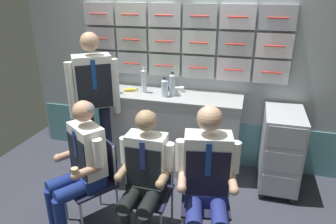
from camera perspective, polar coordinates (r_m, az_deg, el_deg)
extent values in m
cube|color=#9AA5A8|center=(3.82, 3.74, 6.04)|extent=(4.20, 0.06, 2.15)
cube|color=#58959F|center=(4.07, 3.37, -4.82)|extent=(4.12, 0.01, 0.58)
cube|color=#AAB0B5|center=(4.08, -11.84, 9.16)|extent=(0.38, 0.06, 0.26)
cylinder|color=red|center=(4.05, -12.08, 9.04)|extent=(0.21, 0.01, 0.01)
cube|color=#B0B6BA|center=(3.91, -6.42, 8.95)|extent=(0.38, 0.06, 0.26)
cylinder|color=red|center=(3.88, -6.63, 8.83)|extent=(0.21, 0.01, 0.01)
cube|color=#B7C1B7|center=(3.78, -0.59, 8.64)|extent=(0.38, 0.06, 0.26)
cylinder|color=red|center=(3.75, -0.75, 8.52)|extent=(0.21, 0.01, 0.01)
cube|color=#B3BABC|center=(3.69, 5.58, 8.22)|extent=(0.38, 0.06, 0.26)
cylinder|color=red|center=(3.66, 5.47, 8.09)|extent=(0.21, 0.01, 0.01)
cube|color=silver|center=(3.65, 11.96, 7.68)|extent=(0.38, 0.06, 0.26)
cylinder|color=red|center=(3.61, 11.91, 7.54)|extent=(0.21, 0.01, 0.01)
cube|color=silver|center=(3.65, 18.39, 7.04)|extent=(0.38, 0.06, 0.26)
cylinder|color=red|center=(3.61, 18.41, 6.90)|extent=(0.21, 0.01, 0.01)
cube|color=#B3ABB8|center=(4.03, -12.16, 13.16)|extent=(0.38, 0.06, 0.26)
cylinder|color=red|center=(3.99, -12.41, 13.07)|extent=(0.21, 0.01, 0.01)
cube|color=#B2B7AF|center=(3.86, -6.61, 13.13)|extent=(0.38, 0.06, 0.26)
cylinder|color=red|center=(3.82, -6.82, 13.04)|extent=(0.21, 0.01, 0.01)
cube|color=silver|center=(3.73, -0.61, 12.96)|extent=(0.38, 0.06, 0.26)
cylinder|color=red|center=(3.69, -0.77, 12.88)|extent=(0.21, 0.01, 0.01)
cube|color=silver|center=(3.64, 5.75, 12.64)|extent=(0.38, 0.06, 0.26)
cylinder|color=red|center=(3.60, 5.64, 12.55)|extent=(0.21, 0.01, 0.01)
cube|color=#AAA8B1|center=(3.59, 12.32, 12.14)|extent=(0.38, 0.06, 0.26)
cylinder|color=red|center=(3.56, 12.28, 12.05)|extent=(0.21, 0.01, 0.01)
cube|color=silver|center=(3.59, 18.94, 11.48)|extent=(0.38, 0.06, 0.26)
cylinder|color=red|center=(3.56, 18.97, 11.38)|extent=(0.21, 0.01, 0.01)
cube|color=silver|center=(4.00, -12.50, 17.24)|extent=(0.38, 0.06, 0.26)
cylinder|color=red|center=(3.96, -12.76, 17.19)|extent=(0.21, 0.01, 0.01)
cube|color=silver|center=(3.83, -6.80, 17.40)|extent=(0.38, 0.06, 0.26)
cylinder|color=red|center=(3.79, -7.02, 17.35)|extent=(0.21, 0.01, 0.01)
cube|color=silver|center=(3.69, -0.63, 17.39)|extent=(0.38, 0.06, 0.26)
cylinder|color=red|center=(3.66, -0.80, 17.34)|extent=(0.21, 0.01, 0.01)
cube|color=#B2BBBD|center=(3.60, 5.92, 17.17)|extent=(0.38, 0.06, 0.26)
cylinder|color=red|center=(3.57, 5.81, 17.13)|extent=(0.21, 0.01, 0.01)
cube|color=silver|center=(3.56, 12.70, 16.72)|extent=(0.38, 0.06, 0.26)
cylinder|color=red|center=(3.52, 12.66, 16.67)|extent=(0.21, 0.01, 0.01)
cube|color=#AAAAB8|center=(3.56, 19.53, 16.04)|extent=(0.38, 0.06, 0.26)
cylinder|color=red|center=(3.52, 19.56, 15.99)|extent=(0.21, 0.01, 0.01)
cube|color=#AFB3B5|center=(3.79, 1.04, -3.90)|extent=(1.54, 0.52, 0.93)
cube|color=#A0A3A6|center=(3.61, 1.09, 2.99)|extent=(1.58, 0.53, 0.03)
sphere|color=black|center=(3.61, 16.78, -14.40)|extent=(0.07, 0.07, 0.07)
sphere|color=black|center=(3.64, 21.81, -14.76)|extent=(0.07, 0.07, 0.07)
sphere|color=black|center=(4.07, 16.75, -9.91)|extent=(0.07, 0.07, 0.07)
sphere|color=black|center=(4.10, 21.13, -10.27)|extent=(0.07, 0.07, 0.07)
cube|color=#A9ADB4|center=(3.62, 19.99, -6.26)|extent=(0.40, 0.64, 0.83)
cube|color=#9598A0|center=(3.48, 19.70, -12.75)|extent=(0.35, 0.01, 0.22)
cube|color=#9598A0|center=(3.34, 20.30, -8.81)|extent=(0.35, 0.01, 0.22)
cube|color=#9598A0|center=(3.21, 20.94, -4.53)|extent=(0.35, 0.01, 0.22)
cylinder|color=#28282D|center=(3.19, 21.20, -2.43)|extent=(0.32, 0.02, 0.02)
cylinder|color=#A8AAAF|center=(3.24, -18.32, -15.44)|extent=(0.02, 0.02, 0.41)
cylinder|color=#A8AAAF|center=(2.97, -15.50, -18.95)|extent=(0.02, 0.02, 0.41)
cylinder|color=#A8AAAF|center=(3.35, -12.52, -13.42)|extent=(0.02, 0.02, 0.41)
cylinder|color=#A8AAAF|center=(3.09, -9.23, -16.54)|extent=(0.02, 0.02, 0.41)
cube|color=#1A1B31|center=(3.03, -14.27, -12.77)|extent=(0.56, 0.56, 0.02)
cube|color=#1A1B31|center=(2.99, -11.37, -8.25)|extent=(0.32, 0.23, 0.40)
cylinder|color=#A8AAAF|center=(3.13, -13.16, -6.98)|extent=(0.02, 0.02, 0.40)
cylinder|color=#A8AAAF|center=(2.85, -9.75, -9.75)|extent=(0.02, 0.02, 0.40)
cylinder|color=navy|center=(3.10, -20.40, -16.32)|extent=(0.10, 0.10, 0.40)
cylinder|color=navy|center=(2.97, -19.11, -18.13)|extent=(0.10, 0.10, 0.40)
cylinder|color=navy|center=(3.02, -18.01, -11.99)|extent=(0.31, 0.37, 0.13)
cylinder|color=navy|center=(2.88, -16.57, -13.63)|extent=(0.31, 0.37, 0.13)
cube|color=navy|center=(2.99, -14.40, -11.65)|extent=(0.38, 0.35, 0.12)
cube|color=white|center=(2.85, -14.59, -6.63)|extent=(0.39, 0.36, 0.46)
cube|color=black|center=(2.84, -16.34, -7.85)|extent=(0.27, 0.19, 0.37)
cube|color=navy|center=(2.78, -16.75, -5.74)|extent=(0.04, 0.03, 0.26)
cylinder|color=white|center=(3.00, -16.40, -4.30)|extent=(0.08, 0.08, 0.25)
cylinder|color=tan|center=(3.01, -17.75, -7.43)|extent=(0.19, 0.23, 0.07)
sphere|color=tan|center=(2.98, -19.58, -7.98)|extent=(0.08, 0.08, 0.08)
cylinder|color=white|center=(2.67, -12.74, -7.33)|extent=(0.08, 0.08, 0.25)
cylinder|color=tan|center=(2.72, -14.65, -10.47)|extent=(0.19, 0.23, 0.07)
sphere|color=tan|center=(2.68, -16.66, -11.14)|extent=(0.08, 0.08, 0.08)
cylinder|color=tan|center=(2.66, -16.76, -10.42)|extent=(0.06, 0.06, 0.06)
sphere|color=tan|center=(2.70, -15.30, 0.15)|extent=(0.18, 0.18, 0.18)
ellipsoid|color=gray|center=(2.70, -15.08, 0.54)|extent=(0.24, 0.24, 0.13)
cylinder|color=#A8AAAF|center=(2.89, -8.57, -19.69)|extent=(0.02, 0.02, 0.41)
cylinder|color=#A8AAAF|center=(3.14, -5.83, -15.59)|extent=(0.02, 0.02, 0.41)
cylinder|color=#A8AAAF|center=(3.05, 0.76, -16.78)|extent=(0.02, 0.02, 0.41)
cube|color=#1A1B31|center=(2.83, -3.85, -14.88)|extent=(0.40, 0.40, 0.02)
cube|color=#1A1B31|center=(2.86, -2.68, -9.30)|extent=(0.37, 0.03, 0.40)
cylinder|color=#A8AAAF|center=(2.90, -6.16, -8.86)|extent=(0.02, 0.02, 0.40)
cylinder|color=#A8AAAF|center=(2.80, 0.80, -9.93)|extent=(0.02, 0.02, 0.40)
cylinder|color=black|center=(2.70, -6.82, -15.40)|extent=(0.13, 0.35, 0.13)
cylinder|color=black|center=(2.65, -3.23, -16.09)|extent=(0.13, 0.35, 0.13)
cube|color=black|center=(2.78, -3.89, -13.71)|extent=(0.31, 0.20, 0.12)
cube|color=white|center=(2.65, -3.90, -8.51)|extent=(0.33, 0.19, 0.44)
cube|color=black|center=(2.59, -4.59, -10.21)|extent=(0.30, 0.01, 0.35)
cube|color=navy|center=(2.52, -4.74, -8.09)|extent=(0.04, 0.01, 0.25)
cylinder|color=white|center=(2.69, -7.89, -6.99)|extent=(0.08, 0.08, 0.24)
cylinder|color=#9D815C|center=(2.68, -8.18, -10.66)|extent=(0.07, 0.22, 0.07)
sphere|color=#9D815C|center=(2.60, -9.07, -11.77)|extent=(0.08, 0.08, 0.08)
cylinder|color=white|center=(2.57, 0.23, -8.20)|extent=(0.08, 0.08, 0.24)
cylinder|color=#9D815C|center=(2.57, -0.82, -11.91)|extent=(0.07, 0.22, 0.07)
sphere|color=#9D815C|center=(2.49, -1.49, -13.13)|extent=(0.08, 0.08, 0.08)
sphere|color=#9D815C|center=(2.49, -4.10, -1.58)|extent=(0.17, 0.17, 0.17)
ellipsoid|color=gray|center=(2.50, -4.01, -1.13)|extent=(0.17, 0.16, 0.12)
cylinder|color=#A8AAAF|center=(3.02, 2.99, -17.23)|extent=(0.02, 0.02, 0.41)
cylinder|color=#A8AAAF|center=(3.04, 10.11, -17.34)|extent=(0.02, 0.02, 0.41)
cube|color=#1A1B31|center=(2.75, 6.86, -16.17)|extent=(0.47, 0.47, 0.02)
cube|color=#1A1B31|center=(2.79, 6.93, -10.34)|extent=(0.37, 0.10, 0.40)
cylinder|color=#A8AAAF|center=(2.77, 3.16, -10.35)|extent=(0.02, 0.02, 0.40)
cylinder|color=#A8AAAF|center=(2.79, 10.69, -10.50)|extent=(0.02, 0.02, 0.40)
cylinder|color=navy|center=(2.57, 4.79, -17.48)|extent=(0.20, 0.41, 0.13)
cylinder|color=navy|center=(2.58, 9.30, -17.54)|extent=(0.20, 0.41, 0.13)
cube|color=navy|center=(2.71, 6.93, -14.99)|extent=(0.38, 0.26, 0.12)
cube|color=white|center=(2.55, 7.23, -9.16)|extent=(0.40, 0.27, 0.50)
cube|color=black|center=(2.48, 7.28, -11.22)|extent=(0.34, 0.08, 0.40)
cube|color=navy|center=(2.41, 7.43, -8.75)|extent=(0.04, 0.02, 0.28)
cylinder|color=white|center=(2.52, 2.33, -7.97)|extent=(0.08, 0.08, 0.27)
cylinder|color=tan|center=(2.51, 2.63, -12.31)|extent=(0.11, 0.26, 0.07)
sphere|color=tan|center=(2.42, 2.53, -13.80)|extent=(0.08, 0.08, 0.08)
cylinder|color=white|center=(2.55, 12.20, -8.18)|extent=(0.08, 0.08, 0.27)
cylinder|color=tan|center=(2.53, 11.76, -12.47)|extent=(0.11, 0.26, 0.07)
sphere|color=tan|center=(2.44, 12.06, -13.95)|extent=(0.08, 0.08, 0.08)
sphere|color=tan|center=(2.38, 7.66, -1.14)|extent=(0.20, 0.20, 0.20)
ellipsoid|color=gray|center=(2.39, 7.67, -0.61)|extent=(0.22, 0.21, 0.14)
cube|color=black|center=(3.80, -13.47, -12.10)|extent=(0.21, 0.25, 0.06)
cube|color=black|center=(3.81, -10.44, -11.66)|extent=(0.21, 0.25, 0.06)
cylinder|color=#181D31|center=(3.59, -14.03, -5.56)|extent=(0.12, 0.12, 0.88)
cylinder|color=#181D31|center=(3.60, -11.18, -5.17)|extent=(0.12, 0.12, 0.88)
cube|color=white|center=(3.34, -13.59, 5.57)|extent=(0.44, 0.40, 0.54)
cube|color=black|center=(3.24, -13.29, 4.49)|extent=(0.29, 0.21, 0.45)
cube|color=navy|center=(3.19, -13.47, 6.67)|extent=(0.04, 0.03, 0.30)
cylinder|color=white|center=(3.35, -17.37, 3.71)|extent=(0.08, 0.08, 0.60)
sphere|color=tan|center=(3.45, -16.82, -1.04)|extent=(0.08, 0.08, 0.08)
cylinder|color=white|center=(3.39, -9.61, 4.65)|extent=(0.08, 0.08, 0.60)
sphere|color=tan|center=(3.49, -9.31, -0.07)|extent=(0.08, 0.08, 0.08)
sphere|color=tan|center=(3.25, -14.23, 12.43)|extent=(0.19, 0.19, 0.19)
ellipsoid|color=black|center=(3.26, -14.29, 12.76)|extent=(0.25, 0.25, 0.13)
cylinder|color=silver|center=(3.65, -4.43, 5.55)|extent=(0.06, 0.06, 0.26)
cone|color=silver|center=(3.62, -4.50, 7.72)|extent=(0.06, 0.06, 0.02)
cylinder|color=silver|center=(3.61, -4.51, 8.06)|extent=(0.03, 0.03, 0.02)
cylinder|color=silver|center=(3.51, -0.63, 4.29)|extent=(0.08, 0.08, 0.18)
cone|color=silver|center=(3.48, -0.63, 5.91)|extent=(0.08, 0.08, 0.02)
cylinder|color=black|center=(3.48, -0.64, 6.26)|extent=(0.03, 0.03, 0.02)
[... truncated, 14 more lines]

